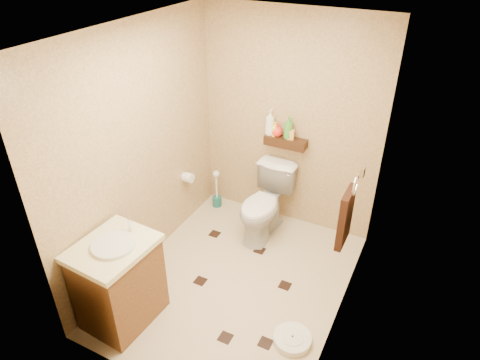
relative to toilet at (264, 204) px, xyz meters
The scene contains 19 objects.
ground 0.92m from the toilet, 84.66° to the right, with size 2.50×2.50×0.00m, color beige.
wall_back 0.91m from the toilet, 79.47° to the left, with size 2.00×0.04×2.40m, color tan.
wall_front 2.23m from the toilet, 87.86° to the right, with size 2.00×0.04×2.40m, color tan.
wall_left 1.48m from the toilet, 137.95° to the right, with size 0.04×2.50×2.40m, color tan.
wall_right 1.58m from the toilet, 37.67° to the right, with size 0.04×2.50×2.40m, color tan.
ceiling 2.17m from the toilet, 84.66° to the right, with size 2.00×2.50×0.02m, color white.
wall_shelf 0.72m from the toilet, 77.05° to the left, with size 0.46×0.14×0.10m, color #3B1D10.
floor_accents 0.94m from the toilet, 80.80° to the right, with size 1.22×1.30×0.01m.
toilet is the anchor object (origin of this frame).
vanity 1.78m from the toilet, 110.51° to the right, with size 0.59×0.70×0.94m.
bathroom_scale 1.54m from the toilet, 56.54° to the right, with size 0.33×0.33×0.07m.
toilet_brush 0.81m from the toilet, 162.22° to the left, with size 0.11×0.11×0.50m.
towel_ring 1.27m from the toilet, 30.43° to the right, with size 0.12×0.30×0.76m.
toilet_paper 0.91m from the toilet, 168.09° to the right, with size 0.12×0.11×0.12m.
bottle_a 0.89m from the toilet, 108.16° to the left, with size 0.11×0.11×0.28m, color white.
bottle_b 0.83m from the toilet, 98.36° to the left, with size 0.07×0.07×0.16m, color #F3FF35.
bottle_c 0.82m from the toilet, 94.19° to the left, with size 0.12×0.12×0.15m, color #F8301D.
bottle_d 0.88m from the toilet, 73.29° to the left, with size 0.10×0.10×0.25m, color green.
bottle_e 0.84m from the toilet, 68.57° to the left, with size 0.07×0.07×0.15m, color #FFAD54.
Camera 1 is at (1.43, -2.75, 3.06)m, focal length 32.00 mm.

